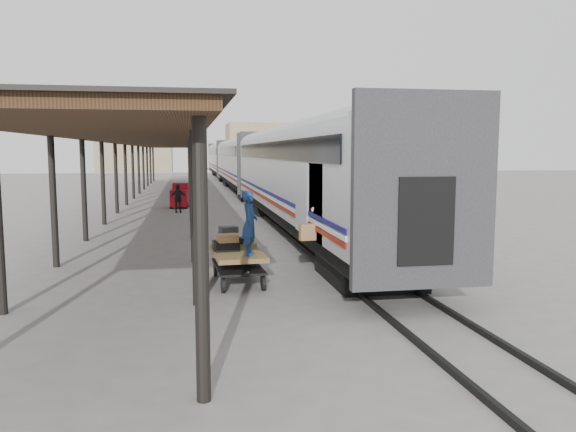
# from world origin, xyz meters

# --- Properties ---
(ground) EXTENTS (160.00, 160.00, 0.00)m
(ground) POSITION_xyz_m (0.00, 0.00, 0.00)
(ground) COLOR slate
(ground) RESTS_ON ground
(train) EXTENTS (3.45, 76.01, 4.01)m
(train) POSITION_xyz_m (3.19, 33.79, 2.69)
(train) COLOR silver
(train) RESTS_ON ground
(canopy) EXTENTS (4.90, 64.30, 4.15)m
(canopy) POSITION_xyz_m (-3.40, 24.00, 4.00)
(canopy) COLOR #422B19
(canopy) RESTS_ON ground
(rails) EXTENTS (1.54, 150.00, 0.12)m
(rails) POSITION_xyz_m (3.20, 34.00, 0.06)
(rails) COLOR black
(rails) RESTS_ON ground
(building_far) EXTENTS (18.00, 10.00, 8.00)m
(building_far) POSITION_xyz_m (14.00, 78.00, 4.00)
(building_far) COLOR tan
(building_far) RESTS_ON ground
(building_left) EXTENTS (12.00, 8.00, 6.00)m
(building_left) POSITION_xyz_m (-10.00, 82.00, 3.00)
(building_left) COLOR tan
(building_left) RESTS_ON ground
(baggage_cart) EXTENTS (1.37, 2.46, 0.86)m
(baggage_cart) POSITION_xyz_m (-0.26, -0.05, 0.65)
(baggage_cart) COLOR olive
(baggage_cart) RESTS_ON ground
(suitcase_stack) EXTENTS (1.19, 1.18, 0.58)m
(suitcase_stack) POSITION_xyz_m (-0.38, 0.26, 1.06)
(suitcase_stack) COLOR #323234
(suitcase_stack) RESTS_ON baggage_cart
(luggage_tug) EXTENTS (1.22, 1.80, 1.49)m
(luggage_tug) POSITION_xyz_m (-2.00, 20.60, 0.69)
(luggage_tug) COLOR maroon
(luggage_tug) RESTS_ON ground
(porter) EXTENTS (0.52, 0.67, 1.63)m
(porter) POSITION_xyz_m (-0.01, -0.70, 1.67)
(porter) COLOR navy
(porter) RESTS_ON baggage_cart
(pedestrian) EXTENTS (0.98, 0.47, 1.61)m
(pedestrian) POSITION_xyz_m (-2.06, 17.63, 0.81)
(pedestrian) COLOR black
(pedestrian) RESTS_ON ground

